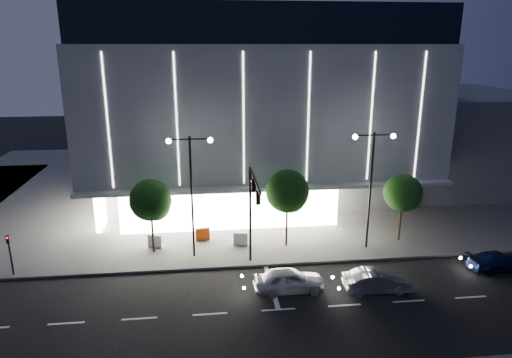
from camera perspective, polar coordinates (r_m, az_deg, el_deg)
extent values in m
plane|color=black|center=(28.91, -1.73, -14.67)|extent=(160.00, 160.00, 0.00)
cube|color=#474747|center=(51.39, 1.52, -0.44)|extent=(70.00, 40.00, 0.15)
cube|color=#4C4C51|center=(50.63, -0.70, 1.57)|extent=(28.00, 21.00, 4.00)
cube|color=gray|center=(47.28, -0.48, 9.78)|extent=(30.00, 25.00, 11.00)
cube|color=black|center=(47.00, -0.50, 18.29)|extent=(29.40, 24.50, 3.00)
cube|color=white|center=(37.73, -3.15, -3.67)|extent=(18.00, 0.40, 3.60)
cube|color=white|center=(43.59, -17.92, -1.69)|extent=(0.40, 10.00, 3.60)
cube|color=gray|center=(36.40, 1.61, -0.92)|extent=(30.00, 2.00, 0.30)
cube|color=white|center=(34.97, 1.73, 7.46)|extent=(24.00, 0.06, 10.00)
cube|color=#4C4C51|center=(57.05, 23.03, 5.04)|extent=(16.00, 20.00, 10.00)
cylinder|color=black|center=(31.77, -0.73, -4.68)|extent=(0.18, 0.18, 7.00)
cylinder|color=black|center=(27.91, -0.14, -0.08)|extent=(0.14, 5.80, 0.14)
cube|color=black|center=(28.75, -0.30, -0.84)|extent=(0.28, 0.18, 0.85)
cube|color=black|center=(26.48, 0.28, -2.36)|extent=(0.28, 0.18, 0.85)
sphere|color=#FF0C0C|center=(28.65, -0.53, -0.28)|extent=(0.14, 0.14, 0.14)
cylinder|color=black|center=(32.43, -8.01, -2.52)|extent=(0.16, 0.16, 9.00)
cylinder|color=black|center=(31.35, -9.60, 4.90)|extent=(1.40, 0.10, 0.10)
cylinder|color=black|center=(31.30, -7.03, 4.99)|extent=(1.40, 0.10, 0.10)
sphere|color=white|center=(31.41, -10.87, 4.67)|extent=(0.36, 0.36, 0.36)
sphere|color=white|center=(31.32, -5.74, 4.85)|extent=(0.36, 0.36, 0.36)
cylinder|color=black|center=(34.57, 14.07, -1.67)|extent=(0.16, 0.16, 9.00)
cylinder|color=black|center=(33.28, 13.45, 5.34)|extent=(1.40, 0.10, 0.10)
cylinder|color=black|center=(33.78, 15.69, 5.34)|extent=(1.40, 0.10, 0.10)
sphere|color=white|center=(33.07, 12.29, 5.17)|extent=(0.36, 0.36, 0.36)
sphere|color=white|center=(34.07, 16.77, 5.17)|extent=(0.36, 0.36, 0.36)
cylinder|color=black|center=(34.65, -28.32, -8.48)|extent=(0.12, 0.12, 3.00)
cube|color=black|center=(34.21, -28.59, -6.65)|extent=(0.22, 0.16, 0.55)
sphere|color=#FF0C0C|center=(34.06, -28.69, -6.48)|extent=(0.10, 0.10, 0.10)
cylinder|color=black|center=(34.49, -12.82, -6.24)|extent=(0.16, 0.16, 3.78)
sphere|color=#12350E|center=(33.69, -13.06, -2.59)|extent=(3.02, 3.02, 3.02)
sphere|color=#12350E|center=(34.02, -12.47, -3.33)|extent=(2.16, 2.16, 2.16)
sphere|color=#12350E|center=(33.68, -13.48, -3.20)|extent=(1.94, 1.94, 1.94)
cylinder|color=black|center=(34.73, 3.86, -5.44)|extent=(0.16, 0.16, 4.06)
sphere|color=#12350E|center=(33.89, 3.94, -1.52)|extent=(3.25, 3.25, 3.25)
sphere|color=#12350E|center=(34.31, 4.35, -2.32)|extent=(2.32, 2.32, 2.32)
sphere|color=#12350E|center=(33.81, 3.56, -2.17)|extent=(2.09, 2.09, 2.09)
cylinder|color=black|center=(37.43, 17.59, -4.91)|extent=(0.16, 0.16, 3.64)
sphere|color=#12350E|center=(36.71, 17.88, -1.65)|extent=(2.91, 2.91, 2.91)
sphere|color=#12350E|center=(37.16, 18.11, -2.30)|extent=(2.08, 2.08, 2.08)
sphere|color=#12350E|center=(36.57, 17.58, -2.20)|extent=(1.87, 1.87, 1.87)
imported|color=silver|center=(29.35, 4.15, -12.49)|extent=(4.48, 1.87, 1.52)
imported|color=#989B9F|center=(30.27, 14.92, -12.22)|extent=(4.30, 1.64, 1.40)
imported|color=#15214F|center=(36.03, 27.99, -9.04)|extent=(4.43, 2.14, 1.24)
cube|color=#E14C0C|center=(36.34, -6.69, -6.86)|extent=(1.13, 0.43, 1.00)
cube|color=white|center=(35.71, -12.49, -7.58)|extent=(1.12, 0.58, 1.00)
cube|color=white|center=(35.30, -1.93, -7.47)|extent=(1.13, 0.44, 1.00)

